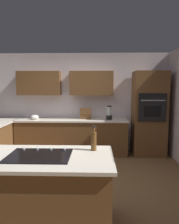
{
  "coord_description": "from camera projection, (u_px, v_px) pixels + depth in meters",
  "views": [
    {
      "loc": [
        -0.52,
        3.69,
        1.74
      ],
      "look_at": [
        -0.38,
        -1.03,
        1.17
      ],
      "focal_mm": 34.54,
      "sensor_mm": 36.0,
      "label": 1
    }
  ],
  "objects": [
    {
      "name": "cooktop",
      "position": [
        39.0,
        155.0,
        2.61
      ],
      "size": [
        0.76,
        0.56,
        0.03
      ],
      "color": "black",
      "rests_on": "island_top"
    },
    {
      "name": "lower_cabinets_back",
      "position": [
        72.0,
        137.0,
        5.54
      ],
      "size": [
        2.8,
        0.6,
        0.86
      ],
      "primitive_type": "cube",
      "color": "brown",
      "rests_on": "ground"
    },
    {
      "name": "mixing_bowl",
      "position": [
        35.0,
        117.0,
        5.49
      ],
      "size": [
        0.21,
        0.21,
        0.11
      ],
      "primitive_type": "ellipsoid",
      "color": "white",
      "rests_on": "countertop_back"
    },
    {
      "name": "island_base",
      "position": [
        40.0,
        193.0,
        2.66
      ],
      "size": [
        1.71,
        0.89,
        0.86
      ],
      "primitive_type": "cube",
      "color": "brown",
      "rests_on": "ground"
    },
    {
      "name": "wall_oven",
      "position": [
        149.0,
        114.0,
        5.4
      ],
      "size": [
        0.8,
        0.66,
        2.1
      ],
      "color": "brown",
      "rests_on": "ground"
    },
    {
      "name": "spice_rack",
      "position": [
        86.0,
        113.0,
        5.54
      ],
      "size": [
        0.29,
        0.11,
        0.29
      ],
      "color": "brown",
      "rests_on": "countertop_back"
    },
    {
      "name": "island_top",
      "position": [
        39.0,
        158.0,
        2.61
      ],
      "size": [
        1.79,
        0.97,
        0.04
      ],
      "primitive_type": "cube",
      "color": "silver",
      "rests_on": "island_base"
    },
    {
      "name": "ground_plane",
      "position": [
        67.0,
        183.0,
        3.88
      ],
      "size": [
        14.0,
        14.0,
        0.0
      ],
      "primitive_type": "plane",
      "color": "brown"
    },
    {
      "name": "blender",
      "position": [
        109.0,
        114.0,
        5.42
      ],
      "size": [
        0.15,
        0.15,
        0.35
      ],
      "color": "black",
      "rests_on": "countertop_back"
    },
    {
      "name": "countertop_back",
      "position": [
        72.0,
        120.0,
        5.49
      ],
      "size": [
        2.84,
        0.64,
        0.04
      ],
      "primitive_type": "cube",
      "color": "silver",
      "rests_on": "lower_cabinets_back"
    },
    {
      "name": "second_bottle",
      "position": [
        94.0,
        140.0,
        2.83
      ],
      "size": [
        0.07,
        0.07,
        0.33
      ],
      "color": "brown",
      "rests_on": "island_top"
    },
    {
      "name": "wall_back",
      "position": [
        74.0,
        98.0,
        5.75
      ],
      "size": [
        6.0,
        0.44,
        2.6
      ],
      "color": "silver",
      "rests_on": "ground"
    }
  ]
}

